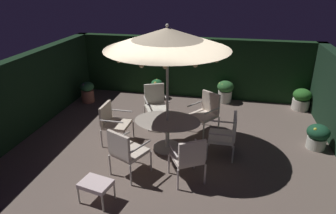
{
  "coord_description": "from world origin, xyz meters",
  "views": [
    {
      "loc": [
        1.1,
        -5.81,
        3.6
      ],
      "look_at": [
        -0.11,
        0.02,
        1.01
      ],
      "focal_mm": 31.45,
      "sensor_mm": 36.0,
      "label": 1
    }
  ],
  "objects_px": {
    "patio_dining_table": "(167,127)",
    "potted_plant_left_far": "(225,91)",
    "ottoman_footrest": "(96,185)",
    "potted_plant_right_far": "(157,89)",
    "patio_umbrella": "(167,39)",
    "patio_chair_northeast": "(206,110)",
    "patio_chair_southwest": "(189,156)",
    "patio_chair_southeast": "(113,121)",
    "potted_plant_back_center": "(87,91)",
    "patio_chair_east": "(156,102)",
    "potted_plant_front_corner": "(302,99)",
    "potted_plant_back_right": "(318,136)",
    "patio_chair_north": "(226,133)",
    "patio_chair_south": "(126,150)"
  },
  "relations": [
    {
      "from": "patio_dining_table",
      "to": "potted_plant_left_far",
      "type": "bearing_deg",
      "value": 68.69
    },
    {
      "from": "patio_dining_table",
      "to": "ottoman_footrest",
      "type": "xyz_separation_m",
      "value": [
        -0.85,
        -2.0,
        -0.19
      ]
    },
    {
      "from": "patio_dining_table",
      "to": "potted_plant_right_far",
      "type": "relative_size",
      "value": 2.4
    },
    {
      "from": "patio_umbrella",
      "to": "patio_chair_northeast",
      "type": "relative_size",
      "value": 2.81
    },
    {
      "from": "patio_dining_table",
      "to": "patio_chair_southwest",
      "type": "relative_size",
      "value": 1.53
    },
    {
      "from": "patio_umbrella",
      "to": "patio_chair_southwest",
      "type": "xyz_separation_m",
      "value": [
        0.64,
        -1.13,
        -1.95
      ]
    },
    {
      "from": "patio_dining_table",
      "to": "patio_chair_southeast",
      "type": "xyz_separation_m",
      "value": [
        -1.31,
        0.02,
        0.03
      ]
    },
    {
      "from": "patio_umbrella",
      "to": "potted_plant_back_center",
      "type": "bearing_deg",
      "value": 143.77
    },
    {
      "from": "patio_chair_northeast",
      "to": "patio_chair_southeast",
      "type": "distance_m",
      "value": 2.33
    },
    {
      "from": "potted_plant_right_far",
      "to": "potted_plant_left_far",
      "type": "distance_m",
      "value": 2.2
    },
    {
      "from": "patio_chair_northeast",
      "to": "patio_chair_east",
      "type": "distance_m",
      "value": 1.36
    },
    {
      "from": "potted_plant_front_corner",
      "to": "potted_plant_back_right",
      "type": "height_order",
      "value": "potted_plant_front_corner"
    },
    {
      "from": "patio_umbrella",
      "to": "potted_plant_front_corner",
      "type": "xyz_separation_m",
      "value": [
        3.46,
        2.97,
        -2.19
      ]
    },
    {
      "from": "patio_chair_east",
      "to": "ottoman_footrest",
      "type": "relative_size",
      "value": 1.78
    },
    {
      "from": "patio_chair_north",
      "to": "patio_chair_northeast",
      "type": "bearing_deg",
      "value": 116.29
    },
    {
      "from": "ottoman_footrest",
      "to": "potted_plant_back_center",
      "type": "relative_size",
      "value": 0.91
    },
    {
      "from": "patio_chair_northeast",
      "to": "patio_chair_southwest",
      "type": "height_order",
      "value": "patio_chair_northeast"
    },
    {
      "from": "potted_plant_back_right",
      "to": "potted_plant_front_corner",
      "type": "bearing_deg",
      "value": 87.67
    },
    {
      "from": "patio_umbrella",
      "to": "ottoman_footrest",
      "type": "distance_m",
      "value": 3.07
    },
    {
      "from": "potted_plant_back_center",
      "to": "potted_plant_right_far",
      "type": "bearing_deg",
      "value": 21.2
    },
    {
      "from": "patio_chair_east",
      "to": "potted_plant_front_corner",
      "type": "xyz_separation_m",
      "value": [
        4.02,
        1.78,
        -0.27
      ]
    },
    {
      "from": "patio_umbrella",
      "to": "patio_chair_east",
      "type": "height_order",
      "value": "patio_umbrella"
    },
    {
      "from": "patio_chair_southeast",
      "to": "potted_plant_back_center",
      "type": "distance_m",
      "value": 2.82
    },
    {
      "from": "patio_umbrella",
      "to": "patio_chair_northeast",
      "type": "bearing_deg",
      "value": 53.64
    },
    {
      "from": "patio_umbrella",
      "to": "patio_chair_southwest",
      "type": "bearing_deg",
      "value": -60.39
    },
    {
      "from": "patio_chair_east",
      "to": "potted_plant_back_right",
      "type": "bearing_deg",
      "value": -7.2
    },
    {
      "from": "patio_dining_table",
      "to": "potted_plant_back_center",
      "type": "xyz_separation_m",
      "value": [
        -3.05,
        2.23,
        -0.19
      ]
    },
    {
      "from": "potted_plant_back_center",
      "to": "patio_chair_south",
      "type": "bearing_deg",
      "value": -54.05
    },
    {
      "from": "patio_chair_southeast",
      "to": "ottoman_footrest",
      "type": "bearing_deg",
      "value": -77.11
    },
    {
      "from": "patio_umbrella",
      "to": "potted_plant_back_center",
      "type": "xyz_separation_m",
      "value": [
        -3.05,
        2.23,
        -2.17
      ]
    },
    {
      "from": "patio_chair_northeast",
      "to": "ottoman_footrest",
      "type": "relative_size",
      "value": 1.67
    },
    {
      "from": "patio_chair_northeast",
      "to": "patio_chair_south",
      "type": "relative_size",
      "value": 0.98
    },
    {
      "from": "patio_chair_north",
      "to": "potted_plant_right_far",
      "type": "xyz_separation_m",
      "value": [
        -2.29,
        3.04,
        -0.23
      ]
    },
    {
      "from": "patio_chair_east",
      "to": "potted_plant_left_far",
      "type": "xyz_separation_m",
      "value": [
        1.78,
        1.91,
        -0.23
      ]
    },
    {
      "from": "potted_plant_left_far",
      "to": "patio_umbrella",
      "type": "bearing_deg",
      "value": -111.31
    },
    {
      "from": "patio_umbrella",
      "to": "patio_chair_south",
      "type": "height_order",
      "value": "patio_umbrella"
    },
    {
      "from": "ottoman_footrest",
      "to": "potted_plant_back_right",
      "type": "bearing_deg",
      "value": 32.63
    },
    {
      "from": "patio_dining_table",
      "to": "patio_chair_southwest",
      "type": "distance_m",
      "value": 1.31
    },
    {
      "from": "potted_plant_left_far",
      "to": "patio_chair_south",
      "type": "bearing_deg",
      "value": -112.52
    },
    {
      "from": "patio_chair_south",
      "to": "patio_dining_table",
      "type": "bearing_deg",
      "value": 64.4
    },
    {
      "from": "potted_plant_right_far",
      "to": "potted_plant_back_right",
      "type": "bearing_deg",
      "value": -28.22
    },
    {
      "from": "patio_dining_table",
      "to": "patio_chair_southwest",
      "type": "height_order",
      "value": "patio_chair_southwest"
    },
    {
      "from": "patio_chair_north",
      "to": "patio_chair_southwest",
      "type": "distance_m",
      "value": 1.31
    },
    {
      "from": "patio_dining_table",
      "to": "potted_plant_back_center",
      "type": "bearing_deg",
      "value": 143.77
    },
    {
      "from": "patio_chair_southwest",
      "to": "potted_plant_left_far",
      "type": "xyz_separation_m",
      "value": [
        0.57,
        4.24,
        -0.19
      ]
    },
    {
      "from": "patio_chair_east",
      "to": "patio_chair_south",
      "type": "relative_size",
      "value": 1.04
    },
    {
      "from": "patio_chair_northeast",
      "to": "potted_plant_left_far",
      "type": "bearing_deg",
      "value": 78.1
    },
    {
      "from": "patio_dining_table",
      "to": "patio_chair_east",
      "type": "relative_size",
      "value": 1.4
    },
    {
      "from": "patio_chair_northeast",
      "to": "potted_plant_back_center",
      "type": "height_order",
      "value": "patio_chair_northeast"
    },
    {
      "from": "patio_dining_table",
      "to": "patio_chair_northeast",
      "type": "xyz_separation_m",
      "value": [
        0.78,
        1.06,
        0.02
      ]
    }
  ]
}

